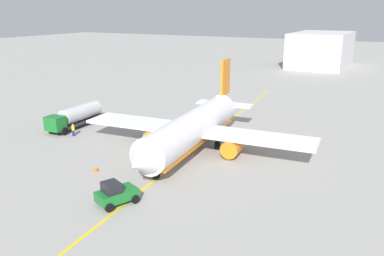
{
  "coord_description": "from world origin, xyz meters",
  "views": [
    {
      "loc": [
        40.91,
        21.72,
        16.89
      ],
      "look_at": [
        0.0,
        0.0,
        3.0
      ],
      "focal_mm": 37.02,
      "sensor_mm": 36.0,
      "label": 1
    }
  ],
  "objects_px": {
    "airplane": "(193,129)",
    "fuel_tanker": "(76,116)",
    "safety_cone_nose": "(96,169)",
    "refueling_worker": "(73,130)",
    "pushback_tug": "(116,194)"
  },
  "relations": [
    {
      "from": "airplane",
      "to": "fuel_tanker",
      "type": "xyz_separation_m",
      "value": [
        -0.79,
        -20.19,
        -1.07
      ]
    },
    {
      "from": "airplane",
      "to": "safety_cone_nose",
      "type": "relative_size",
      "value": 45.44
    },
    {
      "from": "fuel_tanker",
      "to": "airplane",
      "type": "bearing_deg",
      "value": 87.75
    },
    {
      "from": "airplane",
      "to": "pushback_tug",
      "type": "relative_size",
      "value": 7.32
    },
    {
      "from": "fuel_tanker",
      "to": "safety_cone_nose",
      "type": "bearing_deg",
      "value": 49.79
    },
    {
      "from": "airplane",
      "to": "safety_cone_nose",
      "type": "xyz_separation_m",
      "value": [
        11.05,
        -6.18,
        -2.47
      ]
    },
    {
      "from": "pushback_tug",
      "to": "refueling_worker",
      "type": "height_order",
      "value": "pushback_tug"
    },
    {
      "from": "pushback_tug",
      "to": "refueling_worker",
      "type": "bearing_deg",
      "value": -126.43
    },
    {
      "from": "safety_cone_nose",
      "to": "fuel_tanker",
      "type": "bearing_deg",
      "value": -130.21
    },
    {
      "from": "fuel_tanker",
      "to": "refueling_worker",
      "type": "xyz_separation_m",
      "value": [
        3.49,
        2.69,
        -0.91
      ]
    },
    {
      "from": "airplane",
      "to": "refueling_worker",
      "type": "relative_size",
      "value": 17.55
    },
    {
      "from": "refueling_worker",
      "to": "safety_cone_nose",
      "type": "height_order",
      "value": "refueling_worker"
    },
    {
      "from": "airplane",
      "to": "fuel_tanker",
      "type": "relative_size",
      "value": 2.78
    },
    {
      "from": "airplane",
      "to": "pushback_tug",
      "type": "distance_m",
      "value": 16.08
    },
    {
      "from": "airplane",
      "to": "safety_cone_nose",
      "type": "bearing_deg",
      "value": -29.23
    }
  ]
}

